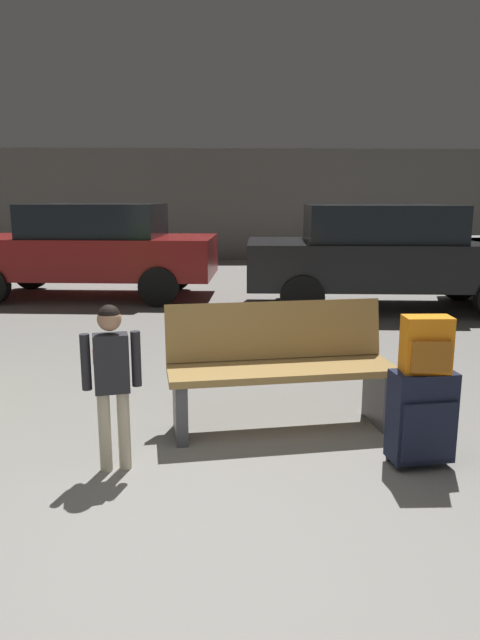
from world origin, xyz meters
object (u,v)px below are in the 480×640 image
Objects in this scene: bench at (280,367)px; parked_car_far at (90,248)px; child at (111,370)px; suitcase at (422,417)px; backpack_bright at (427,345)px; parked_car_near at (386,254)px.

parked_car_far is at bearing 114.12° from bench.
child reaches higher than bench.
parked_car_far is (-3.33, 6.32, 0.48)m from suitcase.
backpack_bright is 0.33× the size of child.
backpack_bright is (0.80, -0.68, 0.33)m from bench.
parked_car_far is at bearing 103.02° from child.
suitcase is 0.14× the size of parked_car_far.
parked_car_far is 1.00× the size of parked_car_near.
parked_car_far reaches higher than child.
parked_car_near reaches higher than bench.
suitcase is 0.45m from backpack_bright.
parked_car_far is (-3.33, 6.32, 0.03)m from backpack_bright.
child is 6.47m from parked_car_far.
child is at bearing -148.33° from bench.
parked_car_near is at bearing 76.76° from suitcase.
bench is 1.10m from backpack_bright.
bench is 1.06m from suitcase.
bench is at bearing -114.29° from parked_car_near.
backpack_bright is 0.08× the size of parked_car_near.
bench is at bearing -65.88° from parked_car_far.
parked_car_near reaches higher than suitcase.
backpack_bright is 7.14m from parked_car_far.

